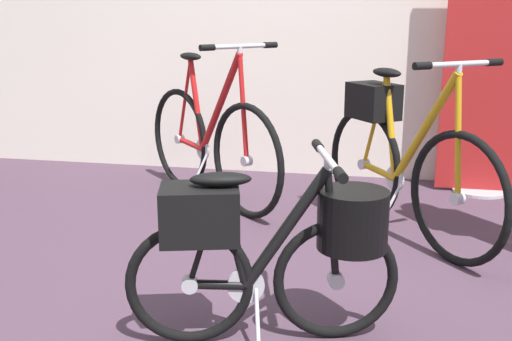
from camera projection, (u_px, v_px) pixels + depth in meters
ground_plane at (226, 313)px, 2.55m from camera, size 6.04×6.04×0.00m
floor_banner_stand at (490, 76)px, 4.05m from camera, size 0.60×0.36×1.77m
folding_bike_foreground at (276, 242)px, 2.25m from camera, size 0.99×0.52×0.73m
display_bike_left at (210, 143)px, 3.95m from camera, size 1.13×1.03×1.03m
display_bike_right at (399, 156)px, 3.34m from camera, size 0.90×1.15×0.99m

